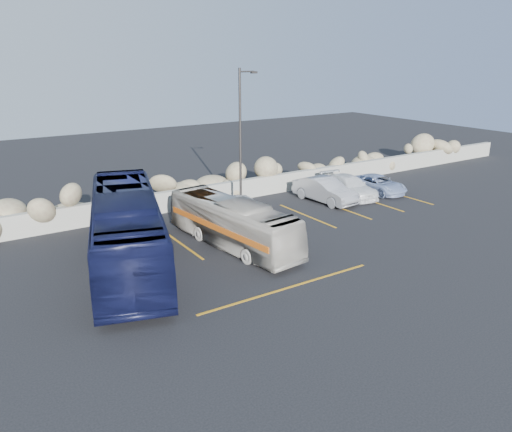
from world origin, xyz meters
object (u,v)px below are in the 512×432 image
lamppost (241,138)px  car_a (245,208)px  tour_coach (127,229)px  vintage_bus (233,223)px  car_c (349,186)px  car_b (325,190)px  car_d (378,184)px

lamppost → car_a: lamppost is taller
car_a → tour_coach: bearing=-155.3°
lamppost → vintage_bus: lamppost is taller
vintage_bus → car_c: (10.65, 3.46, -0.48)m
vintage_bus → tour_coach: (-4.86, 0.57, 0.46)m
vintage_bus → tour_coach: size_ratio=0.71×
tour_coach → car_c: 15.81m
car_b → car_d: (4.34, -0.25, -0.17)m
car_a → car_b: size_ratio=0.83×
lamppost → car_b: (5.46, -0.88, -3.56)m
lamppost → car_b: 6.58m
vintage_bus → car_a: bearing=43.4°
lamppost → tour_coach: (-7.96, -3.67, -2.70)m
car_c → car_d: bearing=-3.3°
car_a → car_d: bearing=5.4°
tour_coach → car_c: size_ratio=2.56×
vintage_bus → car_d: vintage_bus is taller
lamppost → car_a: 3.85m
lamppost → tour_coach: bearing=-155.3°
lamppost → car_c: size_ratio=1.78×
lamppost → tour_coach: 9.17m
car_a → lamppost: bearing=72.8°
car_a → car_b: car_b is taller
tour_coach → car_b: (13.43, 2.79, -0.86)m
car_c → car_d: (2.25, -0.35, -0.09)m
vintage_bus → car_c: bearing=11.3°
car_b → car_c: (2.09, 0.10, -0.08)m
vintage_bus → car_a: (2.64, 3.16, -0.50)m
car_a → car_c: size_ratio=0.82×
vintage_bus → car_c: size_ratio=1.81×
vintage_bus → tour_coach: tour_coach is taller
lamppost → tour_coach: lamppost is taller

